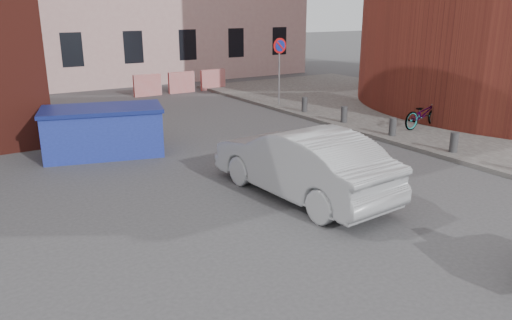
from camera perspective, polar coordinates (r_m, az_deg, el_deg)
ground at (r=9.76m, az=5.90°, el=-6.68°), size 120.00×120.00×0.00m
sidewalk at (r=19.47m, az=21.97°, el=4.38°), size 9.00×24.00×0.12m
no_parking_sign at (r=20.22m, az=2.71°, el=11.63°), size 0.60×0.09×2.65m
bollards at (r=15.96m, az=15.35°, el=3.69°), size 0.22×9.02×0.55m
barriers at (r=24.29m, az=-8.51°, el=8.77°), size 4.70×0.18×1.00m
dumpster at (r=14.30m, az=-17.03°, el=3.19°), size 3.50×2.44×1.33m
silver_car at (r=10.69m, az=5.19°, el=-0.26°), size 1.88×4.63×1.49m
bicycle at (r=17.26m, az=18.56°, el=5.06°), size 1.83×0.73×0.94m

